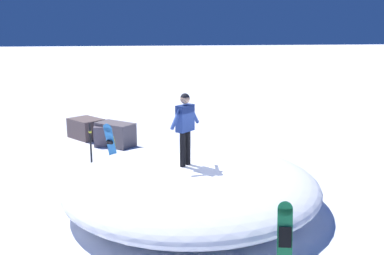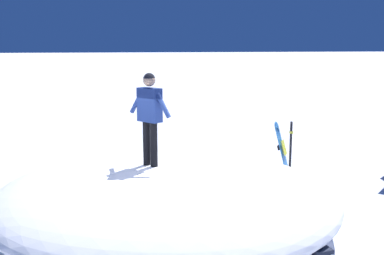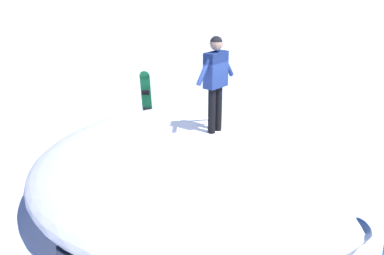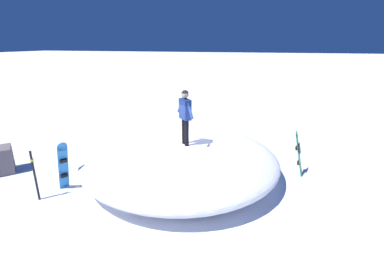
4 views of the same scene
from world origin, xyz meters
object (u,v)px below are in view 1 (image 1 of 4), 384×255
at_px(backpack_near, 252,165).
at_px(snowboard_primary_upright, 285,246).
at_px(snowboard_secondary_upright, 111,147).
at_px(trail_marker_pole, 91,145).
at_px(snowboarder_standing, 185,122).

bearing_deg(backpack_near, snowboard_primary_upright, -102.75).
bearing_deg(snowboard_secondary_upright, trail_marker_pole, 147.80).
height_order(snowboard_secondary_upright, backpack_near, snowboard_secondary_upright).
bearing_deg(snowboarder_standing, trail_marker_pole, 124.17).
relative_size(snowboard_primary_upright, trail_marker_pole, 1.03).
height_order(snowboarder_standing, snowboard_primary_upright, snowboarder_standing).
bearing_deg(trail_marker_pole, backpack_near, -13.38).
height_order(snowboard_primary_upright, trail_marker_pole, snowboard_primary_upright).
xyz_separation_m(backpack_near, trail_marker_pole, (-5.06, 1.20, 0.57)).
bearing_deg(snowboarder_standing, snowboard_primary_upright, -72.42).
bearing_deg(snowboard_primary_upright, snowboard_secondary_upright, 113.46).
bearing_deg(snowboarder_standing, backpack_near, 44.44).
bearing_deg(trail_marker_pole, snowboard_secondary_upright, -32.20).
relative_size(snowboard_primary_upright, snowboard_secondary_upright, 0.96).
distance_m(snowboarder_standing, trail_marker_pole, 4.70).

